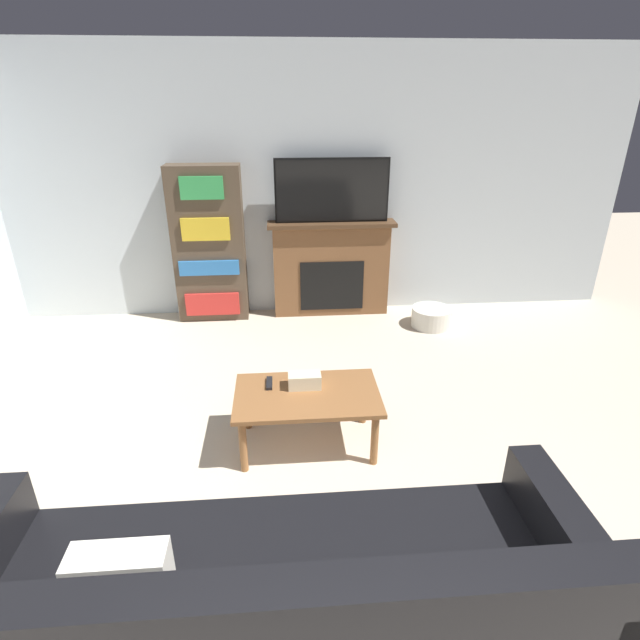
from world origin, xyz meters
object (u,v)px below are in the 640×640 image
(tv, at_px, (332,191))
(storage_basket, at_px, (431,317))
(fireplace, at_px, (331,268))
(bookshelf, at_px, (209,245))
(coffee_table, at_px, (307,400))
(couch, at_px, (279,610))

(tv, bearing_deg, storage_basket, -23.25)
(fireplace, distance_m, bookshelf, 1.30)
(coffee_table, bearing_deg, fireplace, 80.38)
(coffee_table, bearing_deg, couch, -97.91)
(couch, distance_m, coffee_table, 1.44)
(couch, bearing_deg, storage_basket, 63.94)
(bookshelf, distance_m, storage_basket, 2.43)
(fireplace, relative_size, storage_basket, 3.25)
(storage_basket, bearing_deg, bookshelf, 169.30)
(couch, relative_size, bookshelf, 1.60)
(coffee_table, height_order, bookshelf, bookshelf)
(couch, bearing_deg, coffee_table, 82.09)
(storage_basket, bearing_deg, fireplace, 155.81)
(tv, distance_m, couch, 3.89)
(tv, distance_m, bookshelf, 1.38)
(couch, bearing_deg, bookshelf, 100.48)
(couch, xyz_separation_m, coffee_table, (0.20, 1.43, 0.07))
(coffee_table, distance_m, storage_basket, 2.33)
(fireplace, distance_m, couch, 3.77)
(coffee_table, xyz_separation_m, bookshelf, (-0.88, 2.27, 0.44))
(coffee_table, bearing_deg, bookshelf, 111.23)
(bookshelf, bearing_deg, tv, 0.15)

